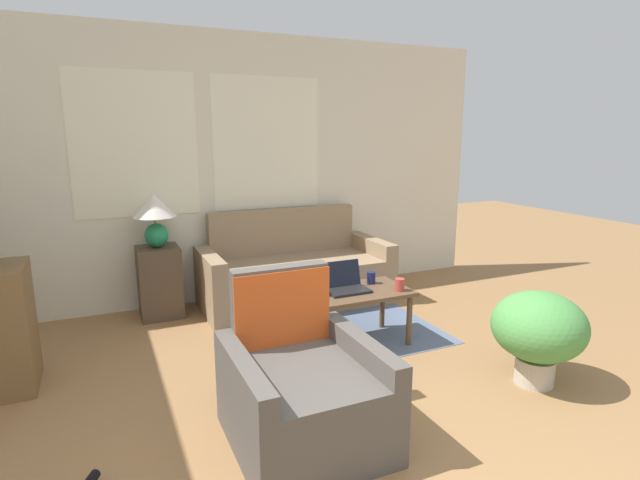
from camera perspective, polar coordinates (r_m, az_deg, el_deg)
wall_back at (r=5.00m, az=-12.16°, el=7.87°), size 6.00×0.06×2.60m
rug at (r=4.53m, az=0.13°, el=-9.26°), size 1.71×1.82×0.01m
couch at (r=4.96m, az=-3.03°, el=-4.01°), size 1.82×0.83×0.90m
armchair at (r=2.85m, az=-2.17°, el=-16.93°), size 0.78×0.84×0.90m
side_table at (r=4.80m, az=-17.85°, el=-4.57°), size 0.37×0.37×0.65m
table_lamp at (r=4.66m, az=-18.36°, el=2.97°), size 0.38×0.38×0.48m
coffee_table at (r=3.94m, az=3.42°, el=-6.65°), size 0.95×0.51×0.44m
laptop at (r=3.93m, az=2.90°, el=-5.08°), size 0.33×0.26×0.22m
cup_navy at (r=3.80m, az=-0.11°, el=-5.66°), size 0.07×0.07×0.10m
cup_yellow at (r=3.97m, az=9.09°, el=-5.06°), size 0.08×0.08×0.10m
cup_white at (r=4.12m, az=5.86°, el=-4.31°), size 0.07×0.07×0.10m
potted_plant at (r=3.64m, az=23.71°, el=-9.30°), size 0.61×0.61×0.64m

